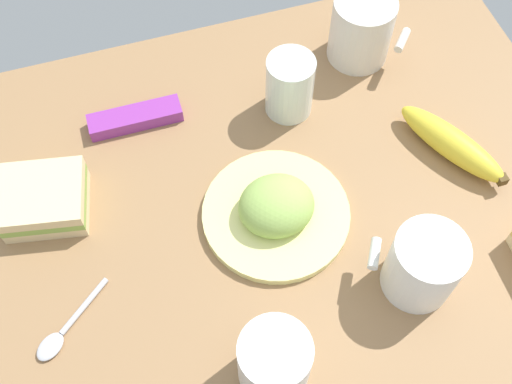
% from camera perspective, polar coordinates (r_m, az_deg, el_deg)
% --- Properties ---
extents(tabletop, '(0.90, 0.64, 0.02)m').
position_cam_1_polar(tabletop, '(0.81, 0.00, -1.43)').
color(tabletop, '#936D47').
rests_on(tabletop, ground).
extents(plate_of_food, '(0.19, 0.19, 0.06)m').
position_cam_1_polar(plate_of_food, '(0.78, 1.85, -1.61)').
color(plate_of_food, '#EAE58C').
rests_on(plate_of_food, tabletop).
extents(coffee_mug_black, '(0.11, 0.10, 0.10)m').
position_cam_1_polar(coffee_mug_black, '(0.93, 9.56, 14.39)').
color(coffee_mug_black, silver).
rests_on(coffee_mug_black, tabletop).
extents(coffee_mug_milky, '(0.10, 0.09, 0.09)m').
position_cam_1_polar(coffee_mug_milky, '(0.74, 14.95, -6.42)').
color(coffee_mug_milky, white).
rests_on(coffee_mug_milky, tabletop).
extents(coffee_mug_spare, '(0.08, 0.10, 0.09)m').
position_cam_1_polar(coffee_mug_spare, '(0.68, 1.68, -15.17)').
color(coffee_mug_spare, white).
rests_on(coffee_mug_spare, tabletop).
extents(sandwich_main, '(0.12, 0.11, 0.04)m').
position_cam_1_polar(sandwich_main, '(0.82, -18.65, -0.64)').
color(sandwich_main, beige).
rests_on(sandwich_main, tabletop).
extents(glass_of_milk, '(0.07, 0.07, 0.09)m').
position_cam_1_polar(glass_of_milk, '(0.86, 3.06, 9.47)').
color(glass_of_milk, silver).
rests_on(glass_of_milk, tabletop).
extents(banana, '(0.11, 0.16, 0.04)m').
position_cam_1_polar(banana, '(0.87, 17.37, 4.19)').
color(banana, yellow).
rests_on(banana, tabletop).
extents(spoon, '(0.10, 0.09, 0.01)m').
position_cam_1_polar(spoon, '(0.76, -17.14, -12.03)').
color(spoon, silver).
rests_on(spoon, tabletop).
extents(snack_bar, '(0.13, 0.04, 0.02)m').
position_cam_1_polar(snack_bar, '(0.88, -10.90, 6.63)').
color(snack_bar, purple).
rests_on(snack_bar, tabletop).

